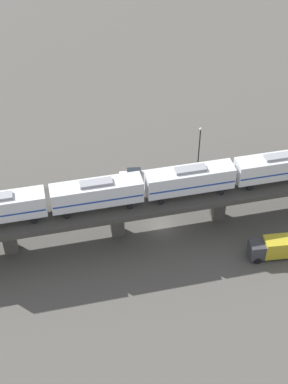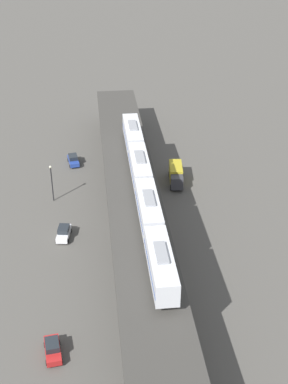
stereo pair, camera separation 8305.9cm
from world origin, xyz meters
The scene contains 8 objects.
ground_plane centered at (0.00, 0.00, 0.00)m, with size 400.00×400.00×0.00m, color #4C4944.
elevated_viaduct centered at (0.01, -0.16, 5.83)m, with size 13.42×92.32×6.76m.
subway_train centered at (-1.56, 2.82, 9.30)m, with size 5.55×49.88×4.45m.
street_car_red centered at (10.65, 26.58, 0.94)m, with size 2.57×4.65×1.89m.
street_car_white centered at (11.16, 2.35, 0.94)m, with size 2.26×4.55×1.89m.
street_car_blue centered at (11.18, -22.81, 0.94)m, with size 2.66×4.67×1.89m.
delivery_truck centered at (-8.43, -14.21, 1.76)m, with size 2.65×7.29×3.20m.
street_lamp centered at (13.85, -9.00, 4.11)m, with size 0.44×0.44×6.94m.
Camera 2 is at (2.14, 72.38, 49.58)m, focal length 50.00 mm.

